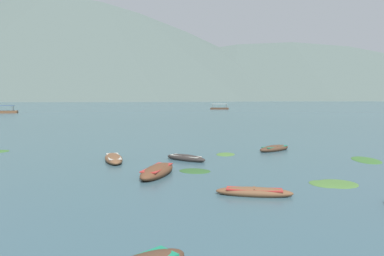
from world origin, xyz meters
The scene contains 14 objects.
ground_plane centered at (0.00, 1500.00, 0.00)m, with size 6000.00×6000.00×0.00m, color #385660.
mountain_1 centered at (-376.16, 1407.84, 256.28)m, with size 1785.97×1785.97×512.57m, color #4C5B56.
mountain_2 centered at (314.48, 1786.72, 302.20)m, with size 2155.48×2155.48×604.39m, color #4C5B56.
rowboat_0 centered at (-0.95, 14.98, 0.22)m, with size 2.34×4.18×0.70m.
rowboat_2 centered at (0.69, 19.74, 0.16)m, with size 3.05×2.63×0.51m.
rowboat_3 centered at (3.56, 10.66, 0.14)m, with size 3.45×1.44×0.45m.
rowboat_4 centered at (-4.22, 19.58, 0.17)m, with size 2.14×4.16×0.55m.
rowboat_9 centered at (8.01, 24.18, 0.18)m, with size 3.38×2.96×0.57m.
ferry_1 centered at (16.52, 145.39, 0.45)m, with size 7.85×3.11×2.54m.
weed_patch_0 centered at (3.76, 22.25, 0.00)m, with size 1.85×1.40×0.14m, color #477033.
weed_patch_2 centered at (13.13, 19.39, 0.00)m, with size 3.17×1.77×0.14m, color #38662D.
weed_patch_3 centered at (7.48, 12.60, 0.00)m, with size 1.67×1.42×0.14m, color #477033.
weed_patch_4 centered at (1.17, 16.01, 0.00)m, with size 1.51×1.88×0.14m, color #2D5628.
weed_patch_5 centered at (8.10, 12.64, 0.00)m, with size 1.96×2.09×0.14m, color #477033.
Camera 1 is at (0.38, -4.55, 4.19)m, focal length 33.37 mm.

